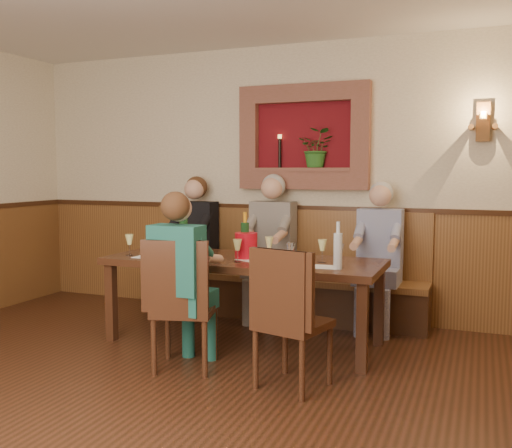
{
  "coord_description": "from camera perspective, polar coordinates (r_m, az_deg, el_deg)",
  "views": [
    {
      "loc": [
        1.92,
        -2.67,
        1.52
      ],
      "look_at": [
        0.1,
        1.9,
        1.05
      ],
      "focal_mm": 40.0,
      "sensor_mm": 36.0,
      "label": 1
    }
  ],
  "objects": [
    {
      "name": "ground_plane",
      "position": [
        3.62,
        -13.5,
        -19.51
      ],
      "size": [
        6.0,
        6.0,
        0.0
      ],
      "primitive_type": "plane",
      "color": "#311B0D",
      "rests_on": "ground"
    },
    {
      "name": "room_shell",
      "position": [
        3.31,
        -14.24,
        11.69
      ],
      "size": [
        6.04,
        6.04,
        2.82
      ],
      "color": "#C4B494",
      "rests_on": "ground"
    },
    {
      "name": "wainscoting",
      "position": [
        3.42,
        -13.72,
        -10.55
      ],
      "size": [
        6.02,
        6.02,
        1.15
      ],
      "color": "brown",
      "rests_on": "ground"
    },
    {
      "name": "wall_niche",
      "position": [
        5.86,
        5.12,
        8.23
      ],
      "size": [
        1.36,
        0.3,
        1.06
      ],
      "color": "#610D14",
      "rests_on": "ground"
    },
    {
      "name": "wall_sconce",
      "position": [
        5.61,
        21.77,
        9.39
      ],
      "size": [
        0.25,
        0.2,
        0.35
      ],
      "color": "brown",
      "rests_on": "ground"
    },
    {
      "name": "dining_table",
      "position": [
        4.98,
        -1.29,
        -4.31
      ],
      "size": [
        2.4,
        0.9,
        0.75
      ],
      "color": "black",
      "rests_on": "ground"
    },
    {
      "name": "bench",
      "position": [
        5.91,
        2.32,
        -6.19
      ],
      "size": [
        3.0,
        0.45,
        1.11
      ],
      "color": "#381E0F",
      "rests_on": "ground"
    },
    {
      "name": "chair_near_left",
      "position": [
        4.45,
        -7.16,
        -10.56
      ],
      "size": [
        0.55,
        0.55,
        1.01
      ],
      "rotation": [
        0.0,
        0.0,
        0.26
      ],
      "color": "black",
      "rests_on": "ground"
    },
    {
      "name": "chair_near_right",
      "position": [
        4.07,
        3.57,
        -12.16
      ],
      "size": [
        0.53,
        0.53,
        0.99
      ],
      "rotation": [
        0.0,
        0.0,
        -0.25
      ],
      "color": "black",
      "rests_on": "ground"
    },
    {
      "name": "person_bench_left",
      "position": [
        6.14,
        -6.36,
        -3.19
      ],
      "size": [
        0.43,
        0.53,
        1.45
      ],
      "color": "black",
      "rests_on": "ground"
    },
    {
      "name": "person_bench_mid",
      "position": [
        5.78,
        1.39,
        -3.57
      ],
      "size": [
        0.44,
        0.54,
        1.48
      ],
      "color": "#524F4B",
      "rests_on": "ground"
    },
    {
      "name": "person_bench_right",
      "position": [
        5.51,
        12.09,
        -4.46
      ],
      "size": [
        0.41,
        0.51,
        1.41
      ],
      "color": "navy",
      "rests_on": "ground"
    },
    {
      "name": "person_chair_front",
      "position": [
        4.39,
        -7.3,
        -7.23
      ],
      "size": [
        0.39,
        0.48,
        1.36
      ],
      "color": "#195459",
      "rests_on": "ground"
    },
    {
      "name": "spittoon_bucket",
      "position": [
        4.96,
        -1.0,
        -2.17
      ],
      "size": [
        0.24,
        0.24,
        0.22
      ],
      "primitive_type": "cylinder",
      "rotation": [
        0.0,
        0.0,
        0.28
      ],
      "color": "red",
      "rests_on": "dining_table"
    },
    {
      "name": "wine_bottle_green_a",
      "position": [
        5.01,
        -1.11,
        -1.49
      ],
      "size": [
        0.08,
        0.08,
        0.4
      ],
      "rotation": [
        0.0,
        0.0,
        0.08
      ],
      "color": "#19471E",
      "rests_on": "dining_table"
    },
    {
      "name": "wine_bottle_green_b",
      "position": [
        5.37,
        -7.25,
        -0.97
      ],
      "size": [
        0.09,
        0.09,
        0.42
      ],
      "rotation": [
        0.0,
        0.0,
        -0.14
      ],
      "color": "#19471E",
      "rests_on": "dining_table"
    },
    {
      "name": "water_bottle",
      "position": [
        4.47,
        8.19,
        -2.57
      ],
      "size": [
        0.09,
        0.09,
        0.37
      ],
      "rotation": [
        0.0,
        0.0,
        0.32
      ],
      "color": "silver",
      "rests_on": "dining_table"
    },
    {
      "name": "tasting_sheet_a",
      "position": [
        5.12,
        -10.42,
        -3.26
      ],
      "size": [
        0.29,
        0.21,
        0.0
      ],
      "primitive_type": "cube",
      "rotation": [
        0.0,
        0.0,
        -0.03
      ],
      "color": "white",
      "rests_on": "dining_table"
    },
    {
      "name": "tasting_sheet_b",
      "position": [
        4.87,
        -0.47,
        -3.62
      ],
      "size": [
        0.29,
        0.26,
        0.0
      ],
      "primitive_type": "cube",
      "rotation": [
        0.0,
        0.0,
        -0.4
      ],
      "color": "white",
      "rests_on": "dining_table"
    },
    {
      "name": "tasting_sheet_c",
      "position": [
        4.56,
        6.57,
        -4.27
      ],
      "size": [
        0.28,
        0.21,
        0.0
      ],
      "primitive_type": "cube",
      "rotation": [
        0.0,
        0.0,
        0.08
      ],
      "color": "white",
      "rests_on": "dining_table"
    },
    {
      "name": "tasting_sheet_d",
      "position": [
        4.89,
        -6.87,
        -3.62
      ],
      "size": [
        0.3,
        0.22,
        0.0
      ],
      "primitive_type": "cube",
      "rotation": [
        0.0,
        0.0,
        0.01
      ],
      "color": "white",
      "rests_on": "dining_table"
    },
    {
      "name": "wine_glass_0",
      "position": [
        4.78,
        6.65,
        -2.68
      ],
      "size": [
        0.08,
        0.08,
        0.19
      ],
      "primitive_type": null,
      "color": "#ECEE8E",
      "rests_on": "dining_table"
    },
    {
      "name": "wine_glass_1",
      "position": [
        5.36,
        -8.25,
        -1.82
      ],
      "size": [
        0.08,
        0.08,
        0.19
      ],
      "primitive_type": null,
      "color": "white",
      "rests_on": "dining_table"
    },
    {
      "name": "wine_glass_2",
      "position": [
        5.02,
        -7.21,
        -2.31
      ],
      "size": [
        0.08,
        0.08,
        0.19
      ],
      "primitive_type": null,
      "color": "#ECEE8E",
      "rests_on": "dining_table"
    },
    {
      "name": "wine_glass_3",
      "position": [
        4.53,
        8.33,
        -3.16
      ],
      "size": [
        0.08,
        0.08,
        0.19
      ],
      "primitive_type": null,
      "color": "white",
      "rests_on": "dining_table"
    },
    {
      "name": "wine_glass_4",
      "position": [
        4.77,
        -1.87,
        -2.66
      ],
      "size": [
        0.08,
        0.08,
        0.19
      ],
      "primitive_type": null,
      "color": "#ECEE8E",
      "rests_on": "dining_table"
    },
    {
      "name": "wine_glass_5",
      "position": [
        4.94,
        1.33,
        -2.38
      ],
      "size": [
        0.08,
        0.08,
        0.19
      ],
      "primitive_type": null,
      "color": "#ECEE8E",
      "rests_on": "dining_table"
    },
    {
      "name": "wine_glass_6",
      "position": [
        5.26,
        -12.54,
        -2.03
      ],
      "size": [
        0.08,
        0.08,
        0.19
      ],
      "primitive_type": null,
      "color": "#ECEE8E",
      "rests_on": "dining_table"
    },
    {
      "name": "wine_glass_7",
      "position": [
        4.85,
        -5.48,
        -2.57
      ],
      "size": [
        0.08,
        0.08,
        0.19
      ],
      "primitive_type": null,
      "color": "#ECEE8E",
      "rests_on": "dining_table"
    },
    {
      "name": "wine_glass_8",
      "position": [
        4.55,
        3.49,
        -3.07
      ],
      "size": [
        0.08,
        0.08,
        0.19
      ],
      "primitive_type": null,
      "color": "white",
      "rests_on": "dining_table"
    }
  ]
}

